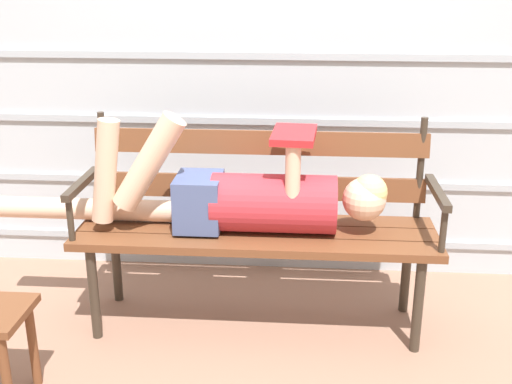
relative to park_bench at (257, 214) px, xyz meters
name	(u,v)px	position (x,y,z in m)	size (l,w,h in m)	color
ground_plane	(255,331)	(0.00, -0.14, -0.52)	(12.00, 12.00, 0.00)	#936B56
house_siding	(266,55)	(0.00, 0.57, 0.64)	(4.98, 0.08, 2.33)	#B2BCC6
park_bench	(257,214)	(0.00, 0.00, 0.00)	(1.61, 0.46, 0.95)	brown
reclining_person	(239,196)	(-0.07, -0.07, 0.11)	(1.77, 0.26, 0.55)	#B72D38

